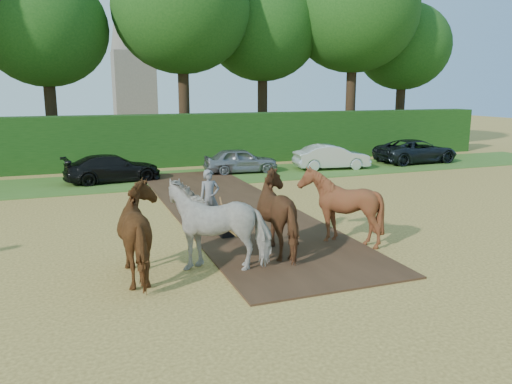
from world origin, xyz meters
The scene contains 8 objects.
ground centered at (0.00, 0.00, 0.00)m, with size 120.00×120.00×0.00m, color gold.
earth_strip centered at (1.50, 7.00, 0.03)m, with size 4.50×17.00×0.05m, color #472D1C.
grass_verge centered at (0.00, 14.00, 0.01)m, with size 50.00×5.00×0.03m, color #38601E.
hedgerow centered at (0.00, 18.50, 1.50)m, with size 46.00×1.60×3.00m, color #14380F.
plough_team centered at (0.35, 1.44, 1.12)m, with size 7.37×5.59×2.25m.
parked_cars centered at (1.91, 14.21, 0.70)m, with size 37.03×3.16×1.48m.
treeline centered at (-1.69, 21.69, 8.97)m, with size 48.70×10.60×14.21m.
church centered at (4.00, 55.00, 13.73)m, with size 5.20×5.20×27.00m.
Camera 1 is at (-4.04, -10.65, 4.49)m, focal length 35.00 mm.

